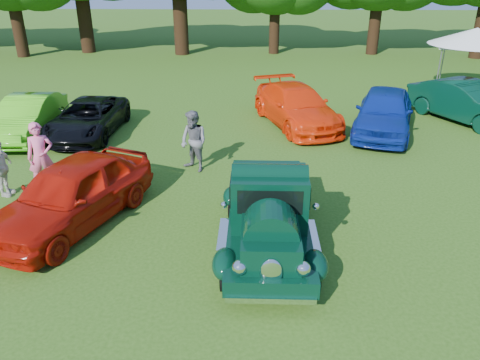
{
  "coord_description": "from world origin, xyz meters",
  "views": [
    {
      "loc": [
        1.34,
        -8.4,
        5.75
      ],
      "look_at": [
        1.02,
        1.62,
        1.1
      ],
      "focal_mm": 35.0,
      "sensor_mm": 36.0,
      "label": 1
    }
  ],
  "objects_px": {
    "spectator_grey": "(194,142)",
    "back_car_orange": "(296,106)",
    "hero_pickup": "(268,213)",
    "spectator_pink": "(41,156)",
    "canopy_tent": "(476,37)",
    "back_car_lime": "(28,117)",
    "back_car_black": "(88,118)",
    "red_convertible": "(72,193)",
    "spectator_white": "(1,168)",
    "back_car_blue": "(384,112)",
    "back_car_green": "(466,102)"
  },
  "relations": [
    {
      "from": "spectator_pink",
      "to": "back_car_blue",
      "type": "bearing_deg",
      "value": -1.25
    },
    {
      "from": "spectator_pink",
      "to": "spectator_grey",
      "type": "bearing_deg",
      "value": -7.68
    },
    {
      "from": "back_car_black",
      "to": "back_car_lime",
      "type": "bearing_deg",
      "value": -171.78
    },
    {
      "from": "spectator_grey",
      "to": "canopy_tent",
      "type": "distance_m",
      "value": 15.3
    },
    {
      "from": "back_car_lime",
      "to": "back_car_black",
      "type": "distance_m",
      "value": 2.09
    },
    {
      "from": "red_convertible",
      "to": "back_car_lime",
      "type": "xyz_separation_m",
      "value": [
        -3.84,
        6.19,
        -0.07
      ]
    },
    {
      "from": "back_car_blue",
      "to": "canopy_tent",
      "type": "bearing_deg",
      "value": 64.84
    },
    {
      "from": "back_car_black",
      "to": "spectator_pink",
      "type": "distance_m",
      "value": 4.58
    },
    {
      "from": "back_car_orange",
      "to": "back_car_green",
      "type": "bearing_deg",
      "value": -13.29
    },
    {
      "from": "spectator_pink",
      "to": "red_convertible",
      "type": "bearing_deg",
      "value": -78.17
    },
    {
      "from": "back_car_blue",
      "to": "red_convertible",
      "type": "bearing_deg",
      "value": -124.81
    },
    {
      "from": "back_car_orange",
      "to": "canopy_tent",
      "type": "bearing_deg",
      "value": 10.84
    },
    {
      "from": "red_convertible",
      "to": "spectator_pink",
      "type": "height_order",
      "value": "spectator_pink"
    },
    {
      "from": "hero_pickup",
      "to": "spectator_grey",
      "type": "height_order",
      "value": "hero_pickup"
    },
    {
      "from": "spectator_grey",
      "to": "spectator_white",
      "type": "relative_size",
      "value": 1.17
    },
    {
      "from": "back_car_black",
      "to": "spectator_grey",
      "type": "height_order",
      "value": "spectator_grey"
    },
    {
      "from": "back_car_black",
      "to": "back_car_green",
      "type": "xyz_separation_m",
      "value": [
        14.45,
        2.07,
        0.15
      ]
    },
    {
      "from": "hero_pickup",
      "to": "canopy_tent",
      "type": "height_order",
      "value": "canopy_tent"
    },
    {
      "from": "spectator_pink",
      "to": "spectator_grey",
      "type": "distance_m",
      "value": 4.26
    },
    {
      "from": "back_car_black",
      "to": "spectator_white",
      "type": "relative_size",
      "value": 2.87
    },
    {
      "from": "back_car_green",
      "to": "canopy_tent",
      "type": "xyz_separation_m",
      "value": [
        1.74,
        4.21,
        1.91
      ]
    },
    {
      "from": "back_car_black",
      "to": "back_car_orange",
      "type": "bearing_deg",
      "value": 11.32
    },
    {
      "from": "hero_pickup",
      "to": "red_convertible",
      "type": "bearing_deg",
      "value": 169.98
    },
    {
      "from": "hero_pickup",
      "to": "spectator_white",
      "type": "height_order",
      "value": "hero_pickup"
    },
    {
      "from": "back_car_green",
      "to": "spectator_pink",
      "type": "relative_size",
      "value": 2.49
    },
    {
      "from": "hero_pickup",
      "to": "back_car_black",
      "type": "xyz_separation_m",
      "value": [
        -6.42,
        7.27,
        -0.17
      ]
    },
    {
      "from": "spectator_grey",
      "to": "back_car_lime",
      "type": "bearing_deg",
      "value": -164.39
    },
    {
      "from": "spectator_pink",
      "to": "canopy_tent",
      "type": "relative_size",
      "value": 0.35
    },
    {
      "from": "hero_pickup",
      "to": "back_car_black",
      "type": "height_order",
      "value": "hero_pickup"
    },
    {
      "from": "back_car_lime",
      "to": "spectator_pink",
      "type": "relative_size",
      "value": 2.27
    },
    {
      "from": "back_car_lime",
      "to": "back_car_green",
      "type": "distance_m",
      "value": 16.69
    },
    {
      "from": "spectator_grey",
      "to": "spectator_white",
      "type": "height_order",
      "value": "spectator_grey"
    },
    {
      "from": "red_convertible",
      "to": "back_car_green",
      "type": "relative_size",
      "value": 0.97
    },
    {
      "from": "back_car_lime",
      "to": "back_car_orange",
      "type": "height_order",
      "value": "back_car_orange"
    },
    {
      "from": "back_car_lime",
      "to": "canopy_tent",
      "type": "xyz_separation_m",
      "value": [
        18.26,
        6.53,
        1.97
      ]
    },
    {
      "from": "back_car_black",
      "to": "back_car_green",
      "type": "distance_m",
      "value": 14.6
    },
    {
      "from": "spectator_pink",
      "to": "canopy_tent",
      "type": "bearing_deg",
      "value": 7.35
    },
    {
      "from": "red_convertible",
      "to": "spectator_pink",
      "type": "relative_size",
      "value": 2.42
    },
    {
      "from": "back_car_blue",
      "to": "canopy_tent",
      "type": "distance_m",
      "value": 8.08
    },
    {
      "from": "canopy_tent",
      "to": "spectator_grey",
      "type": "bearing_deg",
      "value": -141.58
    },
    {
      "from": "hero_pickup",
      "to": "back_car_blue",
      "type": "relative_size",
      "value": 0.98
    },
    {
      "from": "spectator_grey",
      "to": "back_car_orange",
      "type": "bearing_deg",
      "value": 93.23
    },
    {
      "from": "hero_pickup",
      "to": "spectator_pink",
      "type": "relative_size",
      "value": 2.48
    },
    {
      "from": "spectator_white",
      "to": "red_convertible",
      "type": "bearing_deg",
      "value": -115.84
    },
    {
      "from": "back_car_green",
      "to": "spectator_grey",
      "type": "xyz_separation_m",
      "value": [
        -10.16,
        -5.23,
        0.14
      ]
    },
    {
      "from": "hero_pickup",
      "to": "back_car_lime",
      "type": "height_order",
      "value": "hero_pickup"
    },
    {
      "from": "hero_pickup",
      "to": "back_car_orange",
      "type": "bearing_deg",
      "value": 81.55
    },
    {
      "from": "spectator_white",
      "to": "back_car_blue",
      "type": "bearing_deg",
      "value": -59.72
    },
    {
      "from": "red_convertible",
      "to": "back_car_orange",
      "type": "distance_m",
      "value": 9.82
    },
    {
      "from": "back_car_green",
      "to": "canopy_tent",
      "type": "bearing_deg",
      "value": 37.51
    }
  ]
}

